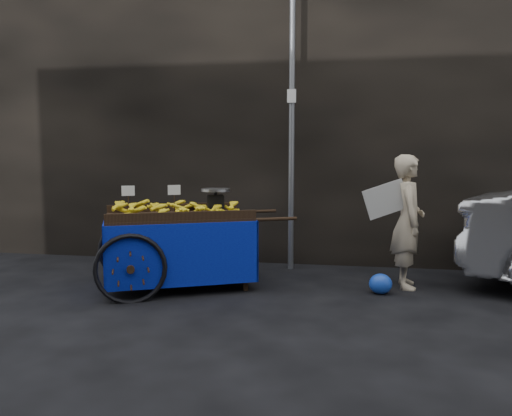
# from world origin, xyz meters

# --- Properties ---
(ground) EXTENTS (80.00, 80.00, 0.00)m
(ground) POSITION_xyz_m (0.00, 0.00, 0.00)
(ground) COLOR black
(ground) RESTS_ON ground
(building_wall) EXTENTS (13.50, 2.00, 5.00)m
(building_wall) POSITION_xyz_m (0.39, 2.60, 2.50)
(building_wall) COLOR black
(building_wall) RESTS_ON ground
(street_pole) EXTENTS (0.12, 0.10, 4.00)m
(street_pole) POSITION_xyz_m (0.30, 1.30, 2.01)
(street_pole) COLOR slate
(street_pole) RESTS_ON ground
(banana_cart) EXTENTS (2.56, 1.93, 1.27)m
(banana_cart) POSITION_xyz_m (-1.00, 0.10, 0.79)
(banana_cart) COLOR black
(banana_cart) RESTS_ON ground
(vendor) EXTENTS (0.76, 0.59, 1.61)m
(vendor) POSITION_xyz_m (1.79, 0.55, 0.81)
(vendor) COLOR tan
(vendor) RESTS_ON ground
(plastic_bag) EXTENTS (0.26, 0.21, 0.24)m
(plastic_bag) POSITION_xyz_m (1.46, 0.17, 0.12)
(plastic_bag) COLOR blue
(plastic_bag) RESTS_ON ground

